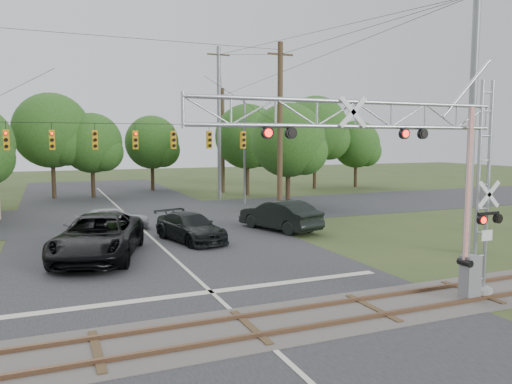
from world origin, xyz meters
name	(u,v)px	position (x,y,z in m)	size (l,w,h in m)	color
ground	(283,358)	(0.00, 0.00, 0.00)	(160.00, 160.00, 0.00)	#2F401D
road_main	(178,262)	(0.00, 10.00, 0.01)	(14.00, 90.00, 0.02)	#242426
road_cross	(127,216)	(0.00, 24.00, 0.01)	(90.00, 12.00, 0.02)	#242426
railroad_track	(250,328)	(0.00, 2.00, 0.03)	(90.00, 3.20, 0.17)	#4A4540
crossing_gantry	(409,167)	(4.92, 1.64, 4.32)	(10.33, 0.89, 6.99)	gray
traffic_signal_span	(150,131)	(0.88, 20.00, 5.62)	(19.34, 0.36, 11.50)	slate
pickup_black	(98,237)	(-2.99, 12.03, 0.95)	(3.16, 6.85, 1.90)	black
car_dark	(190,227)	(1.67, 14.11, 0.72)	(2.01, 4.94, 1.43)	black
sedan_silver	(113,218)	(-1.57, 18.84, 0.70)	(1.64, 4.08, 1.39)	#9D9EA5
suv_dark	(280,215)	(7.18, 15.14, 0.86)	(1.83, 5.24, 1.73)	black
streetlight	(243,144)	(9.51, 26.87, 4.80)	(2.29, 0.24, 8.59)	slate
utility_poles	(157,123)	(1.82, 22.40, 6.24)	(25.82, 29.46, 13.44)	#453120
treeline	(102,135)	(-0.42, 34.72, 5.54)	(56.60, 24.43, 9.72)	#362818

